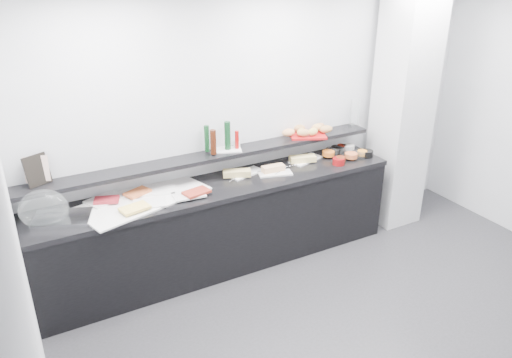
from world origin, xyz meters
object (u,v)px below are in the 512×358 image
bread_tray (308,135)px  condiment_tray (227,150)px  sandwich_plate_mid (275,173)px  carafe (355,113)px  cloche_base (62,219)px  framed_print (37,170)px

bread_tray → condiment_tray: bearing=-158.5°
sandwich_plate_mid → carafe: carafe is taller
cloche_base → framed_print: (-0.10, 0.26, 0.36)m
condiment_tray → carafe: (1.58, -0.00, 0.14)m
cloche_base → condiment_tray: (1.62, 0.23, 0.24)m
sandwich_plate_mid → carafe: (1.16, 0.24, 0.39)m
sandwich_plate_mid → framed_print: (-2.14, 0.27, 0.37)m
framed_print → carafe: carafe is taller
bread_tray → carafe: (0.64, 0.03, 0.14)m
sandwich_plate_mid → condiment_tray: condiment_tray is taller
carafe → sandwich_plate_mid: bearing=-168.3°
sandwich_plate_mid → carafe: bearing=28.1°
condiment_tray → bread_tray: (0.93, -0.03, 0.00)m
condiment_tray → sandwich_plate_mid: bearing=-10.8°
cloche_base → framed_print: bearing=131.7°
cloche_base → condiment_tray: condiment_tray is taller
framed_print → bread_tray: 2.66m
sandwich_plate_mid → bread_tray: (0.52, 0.21, 0.25)m
sandwich_plate_mid → bread_tray: bread_tray is taller
bread_tray → carafe: carafe is taller
sandwich_plate_mid → framed_print: size_ratio=1.29×
sandwich_plate_mid → framed_print: bearing=-170.8°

